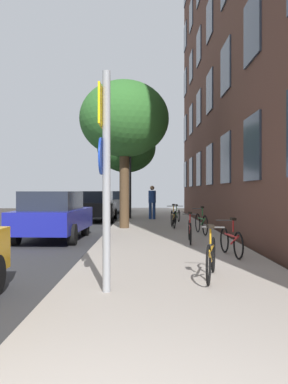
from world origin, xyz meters
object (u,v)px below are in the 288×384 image
(tree_far, at_px, (126,148))
(bicycle_0, at_px, (211,257))
(bicycle_3, at_px, (201,223))
(car_2, at_px, (97,206))
(car_1, at_px, (53,215))
(bicycle_1, at_px, (231,241))
(bicycle_4, at_px, (173,218))
(car_3, at_px, (111,202))
(traffic_light, at_px, (128,171))
(bicycle_2, at_px, (190,231))
(tree_near, at_px, (124,120))
(pedestrian_0, at_px, (152,200))
(sign_post, at_px, (105,166))
(bicycle_5, at_px, (177,216))

(tree_far, height_order, bicycle_0, tree_far)
(bicycle_3, relative_size, car_2, 0.44)
(car_1, bearing_deg, tree_far, 79.51)
(bicycle_0, distance_m, bicycle_1, 2.55)
(bicycle_4, bearing_deg, car_3, 105.32)
(traffic_light, relative_size, bicycle_2, 2.23)
(tree_near, relative_size, pedestrian_0, 3.36)
(bicycle_4, relative_size, car_3, 0.37)
(sign_post, bearing_deg, traffic_light, 90.97)
(bicycle_2, distance_m, car_2, 10.57)
(sign_post, xyz_separation_m, bicycle_0, (1.76, 0.91, -1.53))
(traffic_light, relative_size, bicycle_1, 2.38)
(bicycle_4, distance_m, car_1, 5.38)
(sign_post, height_order, car_1, sign_post)
(tree_near, distance_m, bicycle_5, 5.38)
(tree_near, relative_size, bicycle_5, 3.66)
(tree_far, distance_m, pedestrian_0, 4.09)
(tree_far, xyz_separation_m, pedestrian_0, (1.49, -2.26, -3.06))
(bicycle_1, xyz_separation_m, pedestrian_0, (-1.60, 12.22, 0.68))
(bicycle_1, relative_size, car_3, 0.35)
(bicycle_3, height_order, car_3, car_3)
(sign_post, xyz_separation_m, bicycle_3, (2.63, 8.11, -1.51))
(bicycle_1, relative_size, car_2, 0.40)
(tree_near, xyz_separation_m, car_1, (-2.20, -3.20, -3.74))
(traffic_light, height_order, tree_far, tree_far)
(car_3, bearing_deg, bicycle_1, -77.68)
(bicycle_0, distance_m, pedestrian_0, 14.65)
(pedestrian_0, bearing_deg, bicycle_4, -81.30)
(sign_post, height_order, bicycle_4, sign_post)
(sign_post, relative_size, bicycle_4, 1.99)
(car_1, bearing_deg, bicycle_5, 51.25)
(bicycle_4, bearing_deg, bicycle_0, -90.27)
(tree_far, distance_m, bicycle_3, 10.81)
(bicycle_4, bearing_deg, bicycle_3, -71.05)
(bicycle_1, xyz_separation_m, car_1, (-5.05, 3.89, 0.37))
(tree_near, bearing_deg, car_2, 108.50)
(sign_post, distance_m, car_2, 15.69)
(bicycle_2, height_order, bicycle_4, bicycle_4)
(bicycle_2, bearing_deg, bicycle_3, 74.08)
(tree_near, distance_m, bicycle_0, 10.52)
(bicycle_2, bearing_deg, bicycle_0, -92.20)
(tree_far, height_order, bicycle_4, tree_far)
(tree_far, height_order, bicycle_1, tree_far)
(tree_far, xyz_separation_m, bicycle_2, (2.40, -12.08, -3.74))
(bicycle_0, xyz_separation_m, car_2, (-3.69, 14.62, 0.35))
(car_1, xyz_separation_m, car_3, (0.56, 16.66, 0.00))
(bicycle_0, bearing_deg, bicycle_2, 87.80)
(car_3, bearing_deg, tree_near, -83.08)
(bicycle_4, distance_m, pedestrian_0, 5.12)
(tree_far, distance_m, car_1, 11.29)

